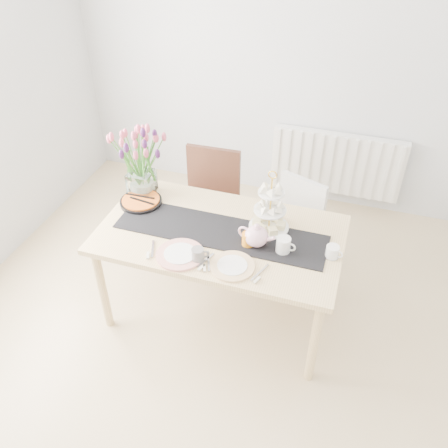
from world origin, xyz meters
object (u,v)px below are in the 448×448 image
(cream_jug, at_px, (332,252))
(mug_orange, at_px, (248,240))
(radiator, at_px, (336,163))
(mug_grey, at_px, (198,255))
(dining_table, at_px, (220,241))
(teapot, at_px, (256,236))
(plate_right, at_px, (232,266))
(chair_white, at_px, (293,221))
(cake_stand, at_px, (270,215))
(plate_left, at_px, (180,254))
(tulip_vase, at_px, (138,151))
(chair_brown, at_px, (210,195))
(tart_tin, at_px, (141,201))
(mug_white, at_px, (283,245))

(cream_jug, relative_size, mug_orange, 0.87)
(radiator, xyz_separation_m, mug_grey, (-0.63, -1.95, 0.35))
(dining_table, height_order, teapot, teapot)
(dining_table, relative_size, plate_right, 5.86)
(chair_white, relative_size, plate_right, 2.93)
(plate_right, bearing_deg, mug_grey, -177.20)
(cake_stand, distance_m, mug_orange, 0.24)
(radiator, relative_size, dining_table, 0.75)
(radiator, xyz_separation_m, plate_right, (-0.41, -1.94, 0.31))
(plate_left, bearing_deg, radiator, 68.85)
(cake_stand, relative_size, plate_left, 1.29)
(cream_jug, bearing_deg, plate_right, -132.33)
(mug_orange, bearing_deg, tulip_vase, 117.88)
(mug_grey, height_order, mug_orange, mug_orange)
(mug_orange, relative_size, plate_left, 0.31)
(radiator, height_order, chair_brown, chair_brown)
(cake_stand, distance_m, tart_tin, 0.94)
(radiator, bearing_deg, tart_tin, -129.07)
(cake_stand, bearing_deg, plate_right, -105.20)
(dining_table, bearing_deg, radiator, 70.40)
(radiator, height_order, cream_jug, cream_jug)
(dining_table, relative_size, mug_white, 14.83)
(cake_stand, height_order, plate_left, cake_stand)
(radiator, relative_size, chair_brown, 1.34)
(mug_white, distance_m, plate_left, 0.64)
(plate_left, bearing_deg, mug_white, 21.14)
(cake_stand, height_order, mug_white, cake_stand)
(radiator, distance_m, mug_white, 1.75)
(chair_brown, bearing_deg, tulip_vase, -132.99)
(dining_table, relative_size, plate_left, 5.31)
(chair_brown, relative_size, tart_tin, 3.01)
(dining_table, xyz_separation_m, tart_tin, (-0.64, 0.14, 0.09))
(chair_white, height_order, mug_orange, mug_orange)
(radiator, relative_size, mug_grey, 13.06)
(tulip_vase, height_order, cream_jug, tulip_vase)
(cake_stand, distance_m, mug_grey, 0.56)
(mug_white, bearing_deg, dining_table, 177.52)
(tart_tin, bearing_deg, plate_left, -42.25)
(mug_grey, bearing_deg, cream_jug, -6.78)
(tulip_vase, bearing_deg, chair_brown, 48.81)
(chair_white, xyz_separation_m, cream_jug, (0.35, -0.66, 0.33))
(teapot, height_order, mug_grey, teapot)
(cake_stand, relative_size, mug_orange, 4.19)
(radiator, xyz_separation_m, plate_left, (-0.75, -1.94, 0.31))
(radiator, relative_size, tart_tin, 4.03)
(teapot, xyz_separation_m, tart_tin, (-0.90, 0.19, -0.06))
(chair_brown, xyz_separation_m, mug_white, (0.75, -0.75, 0.28))
(chair_white, relative_size, teapot, 3.31)
(chair_white, distance_m, cake_stand, 0.65)
(cake_stand, height_order, mug_grey, cake_stand)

